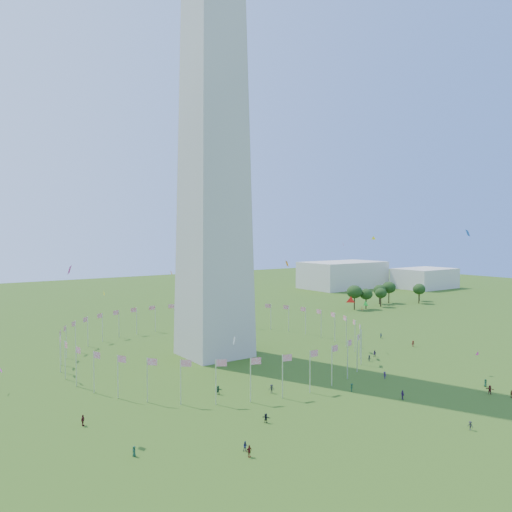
% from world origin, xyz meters
% --- Properties ---
extents(ground, '(600.00, 600.00, 0.00)m').
position_xyz_m(ground, '(0.00, 0.00, 0.00)').
color(ground, '#2A4A11').
rests_on(ground, ground).
extents(washington_monument, '(16.80, 16.80, 169.00)m').
position_xyz_m(washington_monument, '(0.00, 50.00, 84.50)').
color(washington_monument, beige).
rests_on(washington_monument, ground).
extents(flag_ring, '(80.24, 80.24, 9.00)m').
position_xyz_m(flag_ring, '(-0.00, 50.00, 4.50)').
color(flag_ring, silver).
rests_on(flag_ring, ground).
extents(gov_building_east_a, '(50.00, 30.00, 16.00)m').
position_xyz_m(gov_building_east_a, '(150.00, 150.00, 8.00)').
color(gov_building_east_a, beige).
rests_on(gov_building_east_a, ground).
extents(gov_building_east_b, '(35.00, 25.00, 12.00)m').
position_xyz_m(gov_building_east_b, '(190.00, 120.00, 6.00)').
color(gov_building_east_b, beige).
rests_on(gov_building_east_b, ground).
extents(crowd, '(101.13, 75.54, 1.98)m').
position_xyz_m(crowd, '(8.49, 2.16, 0.88)').
color(crowd, maroon).
rests_on(crowd, ground).
extents(kites_aloft, '(111.93, 72.61, 30.77)m').
position_xyz_m(kites_aloft, '(13.88, 26.70, 17.58)').
color(kites_aloft, red).
rests_on(kites_aloft, ground).
extents(tree_line_east, '(53.26, 15.26, 10.59)m').
position_xyz_m(tree_line_east, '(112.58, 85.33, 4.72)').
color(tree_line_east, '#224517').
rests_on(tree_line_east, ground).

